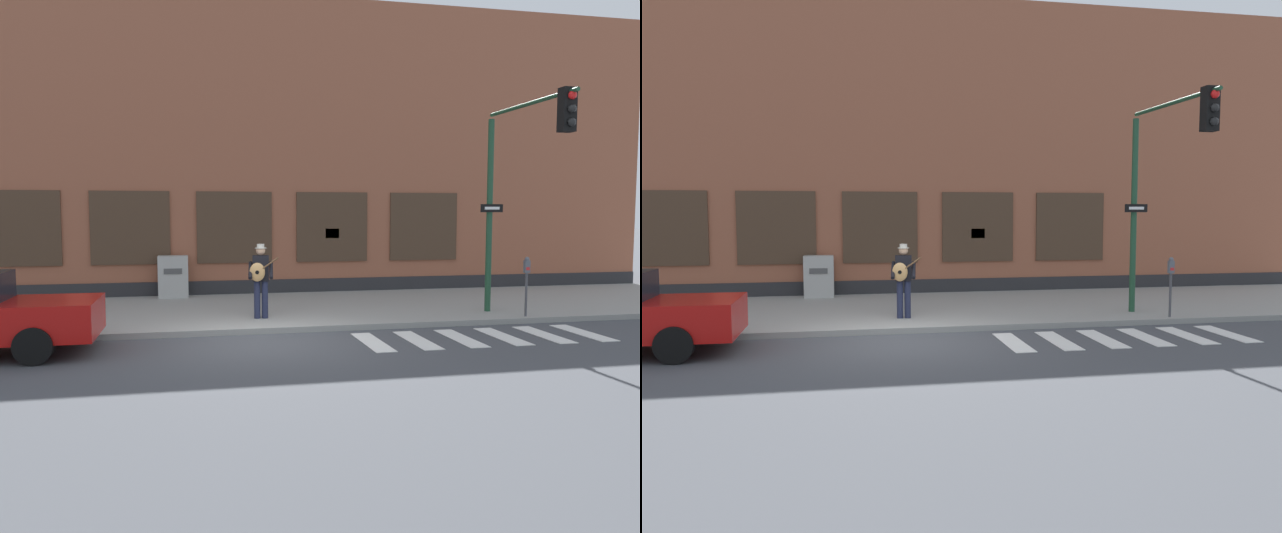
{
  "view_description": "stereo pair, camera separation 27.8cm",
  "coord_description": "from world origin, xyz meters",
  "views": [
    {
      "loc": [
        -1.41,
        -12.47,
        2.61
      ],
      "look_at": [
        1.47,
        1.06,
        1.42
      ],
      "focal_mm": 35.0,
      "sensor_mm": 36.0,
      "label": 1
    },
    {
      "loc": [
        -1.14,
        -12.53,
        2.61
      ],
      "look_at": [
        1.47,
        1.06,
        1.42
      ],
      "focal_mm": 35.0,
      "sensor_mm": 36.0,
      "label": 2
    }
  ],
  "objects": [
    {
      "name": "building_backdrop",
      "position": [
        -0.0,
        8.7,
        4.6
      ],
      "size": [
        28.0,
        4.06,
        9.21
      ],
      "color": "#99563D",
      "rests_on": "ground"
    },
    {
      "name": "parking_meter",
      "position": [
        6.52,
        1.01,
        1.08
      ],
      "size": [
        0.13,
        0.11,
        1.44
      ],
      "color": "#47474C",
      "rests_on": "sidewalk"
    },
    {
      "name": "ground_plane",
      "position": [
        0.0,
        0.0,
        0.0
      ],
      "size": [
        160.0,
        160.0,
        0.0
      ],
      "primitive_type": "plane",
      "color": "#424449"
    },
    {
      "name": "busker",
      "position": [
        0.24,
        2.04,
        1.13
      ],
      "size": [
        0.72,
        0.58,
        1.76
      ],
      "color": "#1E233D",
      "rests_on": "sidewalk"
    },
    {
      "name": "traffic_light",
      "position": [
        6.04,
        0.65,
        3.62
      ],
      "size": [
        0.6,
        3.44,
        4.98
      ],
      "color": "#1E472D",
      "rests_on": "sidewalk"
    },
    {
      "name": "utility_box",
      "position": [
        -1.84,
        6.25,
        0.75
      ],
      "size": [
        0.86,
        0.58,
        1.23
      ],
      "color": "#ADADA8",
      "rests_on": "sidewalk"
    },
    {
      "name": "sidewalk",
      "position": [
        0.0,
        3.73,
        0.07
      ],
      "size": [
        28.0,
        5.94,
        0.13
      ],
      "color": "gray",
      "rests_on": "ground"
    },
    {
      "name": "crosswalk",
      "position": [
        4.61,
        -0.54,
        0.01
      ],
      "size": [
        5.2,
        1.9,
        0.01
      ],
      "color": "silver",
      "rests_on": "ground"
    }
  ]
}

